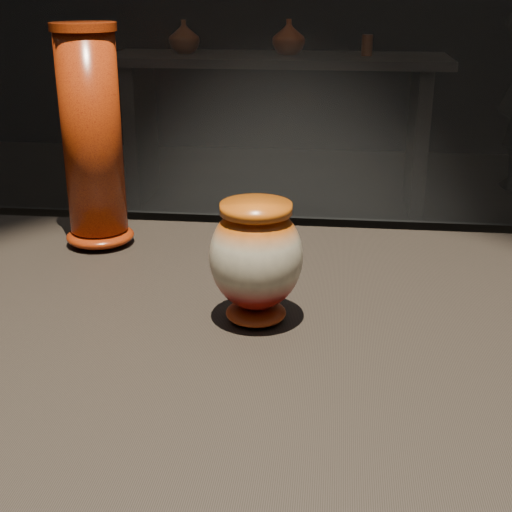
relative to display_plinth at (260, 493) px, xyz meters
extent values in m
cube|color=black|center=(0.00, 0.00, 0.24)|extent=(2.00, 0.80, 0.05)
ellipsoid|color=maroon|center=(-0.01, 0.01, 0.28)|extent=(0.09, 0.09, 0.02)
ellipsoid|color=beige|center=(-0.01, 0.01, 0.36)|extent=(0.13, 0.13, 0.14)
cylinder|color=#D55B14|center=(-0.01, 0.01, 0.42)|extent=(0.10, 0.10, 0.01)
ellipsoid|color=#A8350B|center=(-0.30, 0.27, 0.28)|extent=(0.11, 0.11, 0.03)
cylinder|color=#A8350B|center=(-0.30, 0.27, 0.46)|extent=(0.10, 0.10, 0.32)
cylinder|color=#A8350B|center=(-0.30, 0.27, 0.62)|extent=(0.10, 0.10, 0.01)
cube|color=black|center=(-0.28, 3.50, 0.24)|extent=(2.00, 0.60, 0.05)
cube|color=black|center=(-1.13, 3.50, -0.21)|extent=(0.08, 0.50, 0.85)
cube|color=black|center=(0.57, 3.50, -0.21)|extent=(0.08, 0.50, 0.85)
imported|color=brown|center=(-0.84, 3.52, 0.37)|extent=(0.23, 0.23, 0.19)
imported|color=maroon|center=(-0.22, 3.52, 0.37)|extent=(0.23, 0.23, 0.20)
cylinder|color=brown|center=(0.24, 3.51, 0.33)|extent=(0.06, 0.06, 0.12)
camera|label=1|loc=(0.09, -0.82, 0.69)|focal=50.00mm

